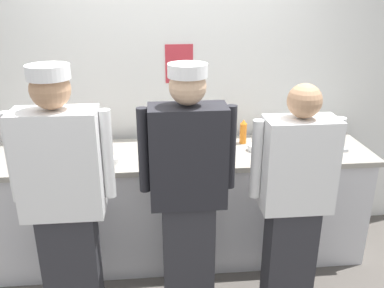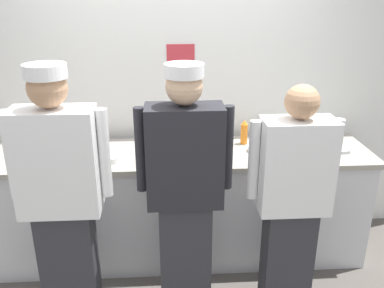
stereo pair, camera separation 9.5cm
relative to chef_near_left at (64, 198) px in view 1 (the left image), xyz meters
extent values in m
plane|color=#514C47|center=(0.73, 0.33, -0.94)|extent=(9.00, 9.00, 0.00)
cube|color=silver|center=(0.73, 1.16, 0.42)|extent=(4.81, 0.10, 2.72)
cube|color=#B72D38|center=(0.79, 1.11, 0.61)|extent=(0.23, 0.01, 0.32)
cube|color=silver|center=(0.73, 0.69, -0.49)|extent=(3.01, 0.63, 0.90)
cube|color=gray|center=(0.73, 0.69, -0.03)|extent=(3.07, 0.68, 0.04)
cube|color=#2D2D33|center=(0.00, 0.00, -0.52)|extent=(0.35, 0.20, 0.84)
cube|color=white|center=(0.00, 0.00, 0.23)|extent=(0.49, 0.24, 0.66)
cylinder|color=white|center=(-0.28, 0.04, 0.26)|extent=(0.07, 0.07, 0.56)
cylinder|color=white|center=(0.28, 0.04, 0.26)|extent=(0.07, 0.07, 0.56)
sphere|color=tan|center=(0.00, 0.00, 0.68)|extent=(0.23, 0.23, 0.23)
cylinder|color=white|center=(0.00, 0.00, 0.78)|extent=(0.24, 0.24, 0.08)
cube|color=#2D2D33|center=(0.77, 0.07, -0.53)|extent=(0.35, 0.20, 0.83)
cube|color=#232328|center=(0.77, 0.07, 0.21)|extent=(0.48, 0.24, 0.66)
cylinder|color=#232328|center=(0.49, 0.11, 0.25)|extent=(0.07, 0.07, 0.56)
cylinder|color=#232328|center=(1.05, 0.11, 0.25)|extent=(0.07, 0.07, 0.56)
sphere|color=tan|center=(0.77, 0.07, 0.66)|extent=(0.22, 0.22, 0.22)
cylinder|color=white|center=(0.77, 0.07, 0.76)|extent=(0.24, 0.24, 0.08)
cube|color=#2D2D33|center=(1.47, 0.03, -0.55)|extent=(0.33, 0.20, 0.78)
cube|color=white|center=(1.47, 0.03, 0.15)|extent=(0.46, 0.24, 0.62)
cylinder|color=white|center=(1.21, 0.07, 0.18)|extent=(0.07, 0.07, 0.53)
cylinder|color=white|center=(1.73, 0.07, 0.18)|extent=(0.07, 0.07, 0.53)
sphere|color=tan|center=(1.47, 0.03, 0.57)|extent=(0.21, 0.21, 0.21)
cylinder|color=white|center=(-0.37, 0.72, 0.00)|extent=(0.21, 0.21, 0.01)
cylinder|color=white|center=(-0.37, 0.72, 0.01)|extent=(0.21, 0.21, 0.01)
cylinder|color=white|center=(-0.37, 0.72, 0.02)|extent=(0.21, 0.21, 0.01)
cylinder|color=white|center=(-0.37, 0.72, 0.04)|extent=(0.21, 0.21, 0.01)
cylinder|color=#B7BABF|center=(0.93, 0.61, 0.05)|extent=(0.31, 0.31, 0.12)
cube|color=#B7BABF|center=(1.82, 0.70, 0.01)|extent=(0.52, 0.37, 0.02)
cylinder|color=orange|center=(1.29, 0.84, 0.08)|extent=(0.06, 0.06, 0.17)
cone|color=orange|center=(1.29, 0.84, 0.18)|extent=(0.05, 0.05, 0.04)
cylinder|color=red|center=(-0.18, 0.81, 0.08)|extent=(0.06, 0.06, 0.18)
cone|color=red|center=(-0.18, 0.81, 0.19)|extent=(0.05, 0.05, 0.04)
cylinder|color=white|center=(1.35, 0.67, 0.02)|extent=(0.11, 0.11, 0.05)
cylinder|color=#5B932D|center=(1.35, 0.67, 0.04)|extent=(0.09, 0.09, 0.01)
cylinder|color=white|center=(-0.15, 0.55, 0.01)|extent=(0.10, 0.10, 0.04)
cylinder|color=orange|center=(-0.15, 0.55, 0.03)|extent=(0.08, 0.08, 0.01)
cylinder|color=white|center=(0.25, 0.52, 0.02)|extent=(0.10, 0.10, 0.05)
cylinder|color=gold|center=(0.25, 0.52, 0.03)|extent=(0.08, 0.08, 0.01)
cylinder|color=white|center=(-0.37, 0.49, 0.02)|extent=(0.08, 0.08, 0.05)
cylinder|color=red|center=(-0.37, 0.49, 0.03)|extent=(0.07, 0.07, 0.01)
cylinder|color=white|center=(0.64, 0.75, 0.04)|extent=(0.09, 0.09, 0.09)
cube|color=#B7BABF|center=(0.10, 0.77, 0.00)|extent=(0.19, 0.03, 0.01)
cube|color=black|center=(-0.04, 0.77, 0.00)|extent=(0.09, 0.03, 0.02)
camera|label=1|loc=(0.57, -2.28, 1.21)|focal=38.25mm
camera|label=2|loc=(0.67, -2.29, 1.21)|focal=38.25mm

